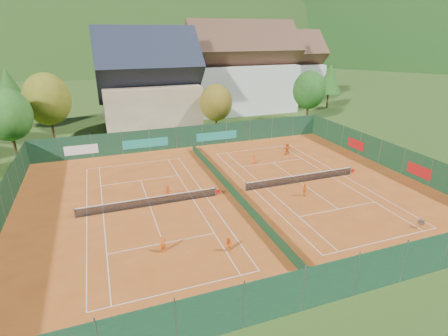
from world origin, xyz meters
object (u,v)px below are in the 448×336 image
chalet (149,86)px  hotel_block_a (241,73)px  player_right_far_a (254,159)px  hotel_block_b (284,71)px  ball_hopper (421,222)px  player_right_near (304,190)px  player_left_near (163,245)px  player_right_far_b (287,149)px  player_left_far (167,191)px  player_left_mid (229,245)px

chalet → hotel_block_a: bearing=17.5°
player_right_far_a → hotel_block_b: bearing=-146.6°
player_right_far_a → hotel_block_a: bearing=-132.9°
hotel_block_b → ball_hopper: 58.50m
hotel_block_a → player_right_near: 40.74m
player_left_near → player_right_far_b: bearing=28.8°
chalet → ball_hopper: 44.53m
hotel_block_b → player_left_near: (-38.19, -51.56, -5.95)m
player_left_far → ball_hopper: bearing=133.2°
player_right_far_b → ball_hopper: bearing=94.3°
hotel_block_a → player_left_mid: bearing=-113.6°
hotel_block_a → player_right_far_b: size_ratio=14.34×
hotel_block_a → hotel_block_b: size_ratio=1.25×
chalet → hotel_block_b: size_ratio=0.94×
hotel_block_a → player_right_far_a: size_ratio=17.84×
hotel_block_b → player_right_far_a: size_ratio=14.27×
player_left_near → player_right_far_a: (13.81, 14.42, -0.06)m
ball_hopper → player_right_far_b: bearing=93.2°
chalet → player_left_far: chalet is taller
player_left_near → player_right_far_b: (19.31, 16.06, 0.09)m
chalet → hotel_block_b: 35.85m
hotel_block_b → ball_hopper: hotel_block_b is taller
player_right_near → player_right_far_b: bearing=11.1°
player_left_mid → player_right_far_b: (14.83, 17.66, 0.14)m
player_right_near → hotel_block_a: bearing=19.3°
player_right_far_a → player_right_far_b: 5.74m
hotel_block_b → player_right_far_b: 40.64m
hotel_block_b → player_left_far: size_ratio=12.68×
player_left_mid → ball_hopper: bearing=16.9°
player_right_near → player_right_far_a: size_ratio=1.11×
player_left_far → player_right_far_a: bearing=-166.5°
player_left_far → player_right_far_a: 13.00m
player_left_mid → player_left_far: size_ratio=0.89×
chalet → player_left_far: bearing=-96.1°
hotel_block_b → player_left_near: hotel_block_b is taller
chalet → player_left_far: (-3.10, -28.79, -5.94)m
ball_hopper → player_left_mid: bearing=172.0°
ball_hopper → player_left_mid: size_ratio=0.66×
player_left_near → player_left_far: bearing=65.6°
ball_hopper → player_right_far_a: (-6.62, 18.26, 0.05)m
player_left_near → player_right_near: bearing=6.2°
chalet → hotel_block_a: size_ratio=0.75×
player_right_far_a → player_right_far_b: player_right_far_b is taller
player_right_far_a → player_left_far: bearing=2.5°
hotel_block_b → player_left_near: size_ratio=12.94×
hotel_block_b → player_left_mid: 63.24m
hotel_block_a → player_left_near: hotel_block_a is taller
player_left_far → player_right_far_a: size_ratio=1.13×
player_left_near → hotel_block_b: bearing=42.6°
player_right_near → player_right_far_a: player_right_near is taller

